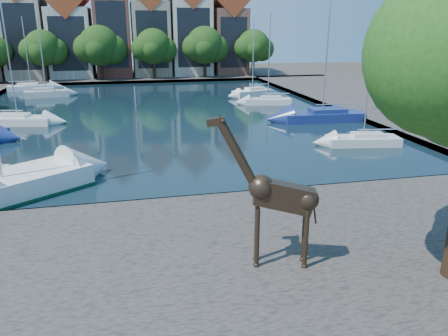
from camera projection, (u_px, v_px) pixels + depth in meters
name	position (u px, v px, depth m)	size (l,w,h in m)	color
ground	(189.00, 205.00, 21.30)	(160.00, 160.00, 0.00)	#38332B
water_basin	(154.00, 113.00, 43.55)	(38.00, 50.00, 0.08)	black
near_quay	(218.00, 277.00, 14.73)	(50.00, 14.00, 0.50)	#4F4945
far_quay	(141.00, 76.00, 73.17)	(60.00, 16.00, 0.50)	#4F4945
right_quay	(380.00, 102.00, 48.70)	(14.00, 52.00, 0.50)	#4F4945
townhouse_west_mid	(25.00, 26.00, 67.13)	(5.94, 9.18, 16.79)	#B9A88E
townhouse_west_inner	(70.00, 32.00, 68.76)	(6.43, 9.18, 15.15)	beige
townhouse_center	(112.00, 26.00, 69.80)	(5.44, 9.18, 16.93)	brown
townhouse_east_inner	(150.00, 30.00, 71.25)	(5.94, 9.18, 15.79)	tan
townhouse_east_mid	(190.00, 27.00, 72.49)	(6.43, 9.18, 16.65)	beige
townhouse_east_end	(228.00, 33.00, 74.16)	(5.44, 9.18, 14.43)	brown
far_tree_west	(43.00, 49.00, 63.66)	(6.76, 5.20, 7.36)	#332114
far_tree_mid_west	(100.00, 47.00, 65.27)	(7.80, 6.00, 8.00)	#332114
far_tree_mid_east	(154.00, 48.00, 66.98)	(7.02, 5.40, 7.52)	#332114
far_tree_east	(205.00, 46.00, 68.62)	(7.54, 5.80, 7.84)	#332114
far_tree_far_east	(254.00, 47.00, 70.34)	(6.76, 5.20, 7.36)	#332114
giraffe_statue	(276.00, 195.00, 14.31)	(3.55, 1.29, 5.13)	#322419
sailboat_left_c	(18.00, 118.00, 38.14)	(6.19, 3.23, 10.73)	white
sailboat_left_d	(46.00, 92.00, 52.88)	(5.30, 2.64, 8.95)	silver
sailboat_left_e	(31.00, 86.00, 58.65)	(6.13, 2.98, 9.37)	white
sailboat_right_a	(363.00, 138.00, 31.54)	(5.36, 2.64, 9.05)	silver
sailboat_right_b	(323.00, 114.00, 39.57)	(7.45, 3.00, 13.54)	navy
sailboat_right_c	(268.00, 100.00, 47.91)	(5.29, 2.81, 9.64)	silver
sailboat_right_d	(252.00, 91.00, 53.46)	(5.30, 3.31, 9.14)	white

